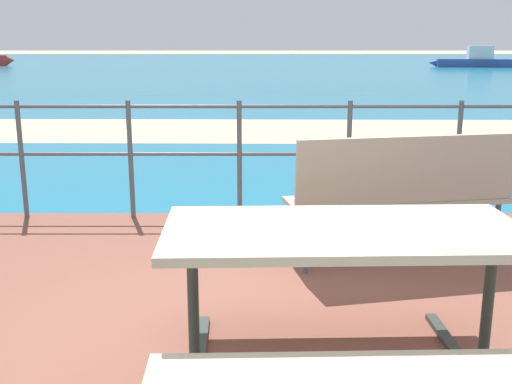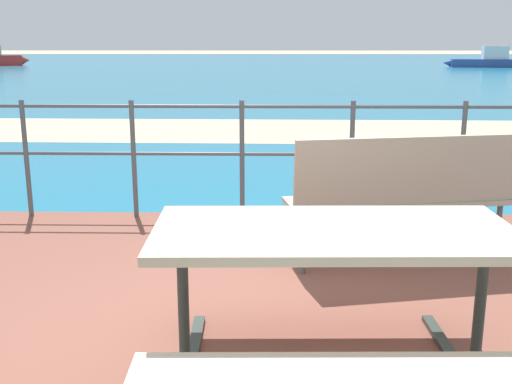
{
  "view_description": "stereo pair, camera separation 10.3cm",
  "coord_description": "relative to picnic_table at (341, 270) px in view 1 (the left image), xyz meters",
  "views": [
    {
      "loc": [
        0.15,
        -2.94,
        1.63
      ],
      "look_at": [
        0.16,
        1.04,
        0.65
      ],
      "focal_mm": 42.83,
      "sensor_mm": 36.0,
      "label": 1
    },
    {
      "loc": [
        0.25,
        -2.94,
        1.63
      ],
      "look_at": [
        0.16,
        1.04,
        0.65
      ],
      "focal_mm": 42.83,
      "sensor_mm": 36.0,
      "label": 2
    }
  ],
  "objects": [
    {
      "name": "ground_plane",
      "position": [
        -0.53,
        0.43,
        -0.66
      ],
      "size": [
        240.0,
        240.0,
        0.0
      ],
      "primitive_type": "plane",
      "color": "tan"
    },
    {
      "name": "picnic_table",
      "position": [
        0.0,
        0.0,
        0.0
      ],
      "size": [
        1.6,
        1.54,
        0.79
      ],
      "rotation": [
        0.0,
        0.0,
        0.03
      ],
      "color": "#BCAD93",
      "rests_on": "patio_paving"
    },
    {
      "name": "patio_paving",
      "position": [
        -0.53,
        0.43,
        -0.63
      ],
      "size": [
        6.4,
        5.2,
        0.06
      ],
      "primitive_type": "cube",
      "color": "brown",
      "rests_on": "ground"
    },
    {
      "name": "beach_strip",
      "position": [
        -0.53,
        8.97,
        -0.65
      ],
      "size": [
        54.04,
        3.97,
        0.01
      ],
      "primitive_type": "cube",
      "rotation": [
        0.0,
        0.0,
        -0.01
      ],
      "color": "tan",
      "rests_on": "ground"
    },
    {
      "name": "railing_fence",
      "position": [
        -0.53,
        2.9,
        0.06
      ],
      "size": [
        5.94,
        0.04,
        1.07
      ],
      "color": "#4C5156",
      "rests_on": "patio_paving"
    },
    {
      "name": "sea_water",
      "position": [
        -0.53,
        40.43,
        -0.65
      ],
      "size": [
        90.0,
        90.0,
        0.01
      ],
      "primitive_type": "cube",
      "color": "#196B8E",
      "rests_on": "ground"
    },
    {
      "name": "park_bench",
      "position": [
        0.66,
        1.69,
        -0.03
      ],
      "size": [
        1.67,
        0.72,
        0.95
      ],
      "rotation": [
        0.0,
        0.0,
        3.34
      ],
      "color": "tan",
      "rests_on": "patio_paving"
    },
    {
      "name": "boat_mid",
      "position": [
        14.21,
        39.09,
        -0.19
      ],
      "size": [
        5.42,
        2.11,
        1.37
      ],
      "rotation": [
        0.0,
        0.0,
        2.99
      ],
      "color": "#2D478C",
      "rests_on": "sea_water"
    }
  ]
}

